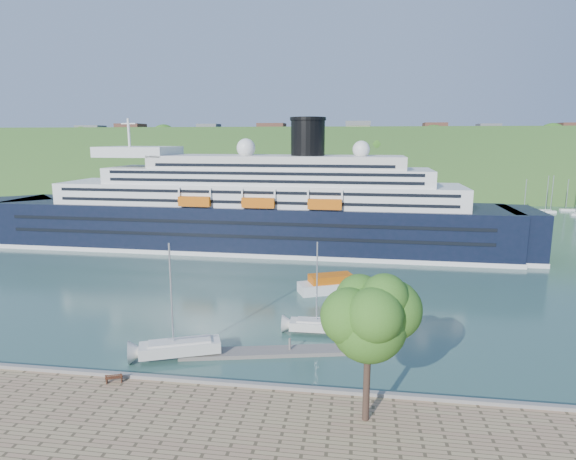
% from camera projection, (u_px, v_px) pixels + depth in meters
% --- Properties ---
extents(ground, '(400.00, 400.00, 0.00)m').
position_uv_depth(ground, '(219.00, 394.00, 38.98)').
color(ground, '#2E534D').
rests_on(ground, ground).
extents(far_hillside, '(400.00, 50.00, 24.00)m').
position_uv_depth(far_hillside, '(330.00, 161.00, 177.62)').
color(far_hillside, '#295220').
rests_on(far_hillside, ground).
extents(quay_coping, '(220.00, 0.50, 0.30)m').
position_uv_depth(quay_coping, '(218.00, 382.00, 38.56)').
color(quay_coping, slate).
rests_on(quay_coping, promenade).
extents(cruise_ship, '(107.60, 17.31, 24.11)m').
position_uv_depth(cruise_ship, '(247.00, 184.00, 88.50)').
color(cruise_ship, black).
rests_on(cruise_ship, ground).
extents(park_bench, '(1.48, 1.01, 0.88)m').
position_uv_depth(park_bench, '(114.00, 377.00, 38.73)').
color(park_bench, '#452213').
rests_on(park_bench, promenade).
extents(promenade_tree, '(6.95, 6.95, 11.50)m').
position_uv_depth(promenade_tree, '(368.00, 342.00, 32.64)').
color(promenade_tree, '#2F5616').
rests_on(promenade_tree, promenade).
extents(floating_pontoon, '(17.24, 5.77, 0.38)m').
position_uv_depth(floating_pontoon, '(270.00, 352.00, 46.21)').
color(floating_pontoon, gray).
rests_on(floating_pontoon, ground).
extents(sailboat_white_near, '(8.50, 5.18, 10.64)m').
position_uv_depth(sailboat_white_near, '(178.00, 305.00, 44.27)').
color(sailboat_white_near, silver).
rests_on(sailboat_white_near, ground).
extents(sailboat_white_far, '(7.39, 2.13, 9.52)m').
position_uv_depth(sailboat_white_far, '(322.00, 291.00, 49.95)').
color(sailboat_white_far, silver).
rests_on(sailboat_white_far, ground).
extents(tender_launch, '(9.20, 6.25, 2.41)m').
position_uv_depth(tender_launch, '(331.00, 283.00, 64.64)').
color(tender_launch, '#C8590B').
rests_on(tender_launch, ground).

